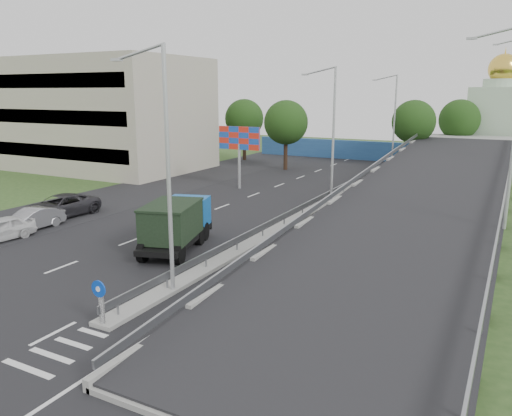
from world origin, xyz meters
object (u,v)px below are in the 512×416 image
Objects in this scene: sign_bollard at (101,302)px; lamp_post_mid at (331,128)px; lamp_post_far at (393,116)px; parked_car_b at (32,219)px; church at (498,118)px; dump_truck at (177,222)px; billboard at (239,142)px; lamp_post_near at (164,158)px; parked_car_c at (60,206)px.

sign_bollard is 0.17× the size of lamp_post_mid.
lamp_post_far is 38.84m from parked_car_b.
parked_car_b is (-13.80, -35.94, -5.13)m from lamp_post_far.
church reaches higher than dump_truck.
parked_car_b is (-4.69, -17.94, -3.51)m from billboard.
billboard is 1.34× the size of parked_car_b.
lamp_post_mid is (0.11, 23.83, 4.77)m from sign_bollard.
dump_truck is at bearing -71.27° from billboard.
sign_bollard is 6.12m from lamp_post_near.
lamp_post_mid is 15.84m from dump_truck.
parked_car_c is at bearing -139.08° from lamp_post_mid.
lamp_post_mid is 0.73× the size of church.
church reaches higher than parked_car_b.
dump_truck reaches higher than parked_car_b.
dump_truck is at bearing -6.08° from parked_car_c.
lamp_post_mid is (0.00, 20.00, 0.00)m from lamp_post_near.
dump_truck is 11.62m from parked_car_c.
lamp_post_mid is 1.00× the size of lamp_post_far.
billboard reaches higher than sign_bollard.
billboard is at bearing 91.84° from dump_truck.
lamp_post_mid is at bearing 44.87° from parked_car_c.
lamp_post_mid is at bearing 89.74° from sign_bollard.
lamp_post_mid reaches higher than dump_truck.
parked_car_c is (-14.82, -12.84, -5.04)m from lamp_post_mid.
lamp_post_near is 23.87m from billboard.
sign_bollard reaches higher than parked_car_b.
lamp_post_far is 0.73× the size of church.
church is 2.51× the size of billboard.
church is (10.00, 57.83, 4.28)m from sign_bollard.
church is at bearing 79.62° from lamp_post_near.
church is at bearing 54.76° from lamp_post_far.
dump_truck is at bearing -102.86° from lamp_post_mid.
lamp_post_far is 35.29m from dump_truck.
lamp_post_mid is 1.82× the size of parked_car_c.
lamp_post_far is 1.54× the size of dump_truck.
dump_truck is (-3.39, 5.14, -4.30)m from lamp_post_near.
lamp_post_mid reaches higher than parked_car_c.
lamp_post_near reaches higher than parked_car_b.
dump_truck is (-3.39, -34.86, -4.30)m from lamp_post_far.
dump_truck is at bearing 110.12° from sign_bollard.
parked_car_b is at bearing -104.66° from billboard.
lamp_post_near is at bearing -90.00° from lamp_post_mid.
lamp_post_far is (0.00, 40.00, 0.00)m from lamp_post_near.
sign_bollard is 0.25× the size of dump_truck.
church is (9.89, 54.00, -0.50)m from lamp_post_near.
dump_truck is at bearing -95.56° from lamp_post_far.
lamp_post_near reaches higher than parked_car_c.
lamp_post_near is 15.27m from parked_car_b.
billboard is 18.01m from dump_truck.
lamp_post_mid reaches higher than sign_bollard.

